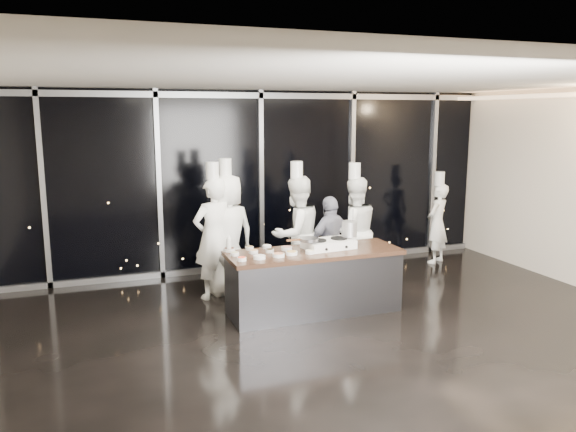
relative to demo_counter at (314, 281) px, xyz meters
name	(u,v)px	position (x,y,z in m)	size (l,w,h in m)	color
ground	(340,335)	(0.00, -0.90, -0.45)	(9.00, 9.00, 0.00)	black
room_shell	(357,159)	(0.18, -0.90, 1.79)	(9.02, 7.02, 3.21)	beige
window_wall	(261,181)	(0.00, 2.53, 1.14)	(8.90, 0.11, 3.20)	black
demo_counter	(314,281)	(0.00, 0.00, 0.00)	(2.46, 0.86, 0.90)	#3D3D43
stove	(329,244)	(0.25, 0.06, 0.51)	(0.74, 0.50, 0.14)	white
frying_pan	(308,240)	(-0.08, 0.01, 0.61)	(0.48, 0.29, 0.04)	slate
stock_pot	(349,229)	(0.59, 0.10, 0.70)	(0.22, 0.22, 0.22)	#B4B4B6
prep_bowls	(266,252)	(-0.69, 0.06, 0.47)	(1.16, 0.70, 0.05)	silver
squeeze_bottle	(229,243)	(-1.14, 0.34, 0.57)	(0.07, 0.07, 0.25)	silver
chef_far_left	(214,237)	(-1.18, 1.11, 0.49)	(0.78, 0.62, 2.09)	white
chef_left	(227,234)	(-0.95, 1.26, 0.50)	(1.04, 0.80, 2.12)	white
chef_center	(296,234)	(0.11, 1.00, 0.48)	(1.07, 0.95, 2.07)	white
guest	(331,244)	(0.64, 0.86, 0.31)	(0.96, 0.65, 1.52)	#121633
chef_right	(353,231)	(1.11, 1.01, 0.45)	(0.89, 0.71, 2.02)	white
chef_side	(437,222)	(3.22, 1.72, 0.33)	(0.66, 0.59, 1.73)	white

